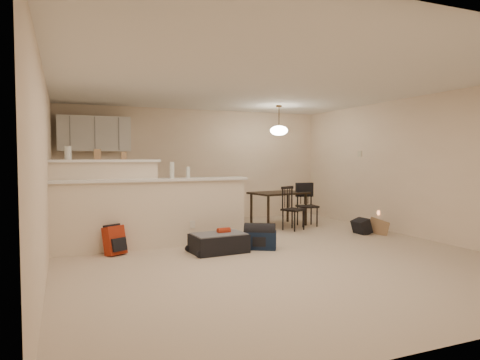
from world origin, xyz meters
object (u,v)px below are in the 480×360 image
pendant_lamp (279,130)px  red_backpack (114,241)px  dining_chair_near (293,208)px  suitcase (219,243)px  dining_table (279,196)px  dining_chair_far (307,205)px  black_daypack (362,227)px  navy_duffel (260,240)px

pendant_lamp → red_backpack: (-3.48, -1.48, -1.78)m
dining_chair_near → suitcase: size_ratio=1.06×
suitcase → red_backpack: size_ratio=1.92×
dining_table → dining_chair_far: 0.62m
dining_table → suitcase: size_ratio=1.54×
dining_table → suitcase: dining_table is taller
dining_table → red_backpack: 3.80m
dining_chair_near → black_daypack: (0.95, -0.88, -0.29)m
dining_chair_far → red_backpack: dining_chair_far is taller
dining_chair_near → red_backpack: size_ratio=2.04×
dining_chair_far → black_daypack: 1.30m
red_backpack → navy_duffel: size_ratio=0.83×
pendant_lamp → navy_duffel: 3.00m
dining_table → dining_chair_far: bearing=-39.6°
red_backpack → black_daypack: bearing=-28.3°
red_backpack → navy_duffel: bearing=-40.3°
dining_table → black_daypack: (0.96, -1.48, -0.48)m
dining_table → red_backpack: size_ratio=2.95×
dining_table → navy_duffel: (-1.34, -1.94, -0.48)m
black_daypack → pendant_lamp: bearing=31.7°
suitcase → pendant_lamp: bearing=39.0°
dining_chair_near → suitcase: 2.43m
dining_chair_near → suitcase: (-2.02, -1.31, -0.29)m
navy_duffel → dining_chair_far: bearing=70.6°
dining_table → red_backpack: (-3.48, -1.48, -0.41)m
red_backpack → navy_duffel: 2.18m
dining_chair_near → dining_table: bearing=66.8°
pendant_lamp → dining_chair_far: size_ratio=0.71×
dining_chair_near → suitcase: dining_chair_near is taller
pendant_lamp → red_backpack: 4.18m
dining_chair_near → dining_chair_far: size_ratio=0.98×
pendant_lamp → black_daypack: pendant_lamp is taller
dining_chair_far → suitcase: bearing=-139.7°
dining_table → dining_chair_far: dining_chair_far is taller
dining_chair_near → black_daypack: dining_chair_near is taller
suitcase → dining_table: bearing=39.0°
suitcase → black_daypack: size_ratio=2.60×
pendant_lamp → navy_duffel: (-1.34, -1.94, -1.85)m
pendant_lamp → suitcase: 3.34m
dining_table → dining_chair_far: (0.52, -0.29, -0.18)m
red_backpack → suitcase: bearing=-44.8°
dining_chair_far → navy_duffel: dining_chair_far is taller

